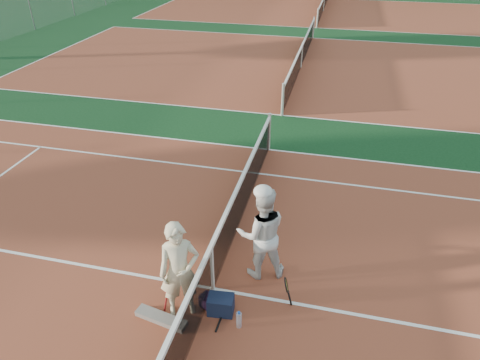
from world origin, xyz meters
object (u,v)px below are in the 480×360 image
object	(u,v)px
player_b	(262,233)
racket_spare	(224,310)
player_a	(180,271)
racket_red	(169,294)
sports_bag_purple	(209,302)
net_main	(212,268)
water_bottle	(239,320)
racket_black_held	(286,292)
sports_bag_navy	(221,305)

from	to	relation	value
player_b	racket_spare	size ratio (longest dim) A/B	3.04
player_a	racket_spare	xyz separation A→B (m)	(0.67, 0.15, -0.87)
racket_red	sports_bag_purple	world-z (taller)	racket_red
net_main	water_bottle	xyz separation A→B (m)	(0.64, -0.69, -0.36)
player_a	racket_black_held	bearing A→B (deg)	-9.06
water_bottle	sports_bag_navy	bearing A→B (deg)	148.48
sports_bag_navy	water_bottle	distance (m)	0.43
net_main	player_a	bearing A→B (deg)	-121.47
racket_red	racket_black_held	xyz separation A→B (m)	(1.88, 0.49, 0.00)
racket_black_held	racket_spare	size ratio (longest dim) A/B	0.98
player_a	racket_black_held	distance (m)	1.82
net_main	player_b	xyz separation A→B (m)	(0.73, 0.62, 0.40)
racket_spare	racket_black_held	bearing A→B (deg)	-68.13
racket_spare	racket_red	bearing A→B (deg)	99.79
racket_red	sports_bag_purple	xyz separation A→B (m)	(0.64, 0.15, -0.18)
player_a	net_main	bearing A→B (deg)	32.16
player_b	racket_red	distance (m)	1.87
player_b	racket_red	size ratio (longest dim) A/B	3.12
player_b	racket_spare	distance (m)	1.44
net_main	sports_bag_purple	size ratio (longest dim) A/B	38.22
player_b	racket_spare	xyz separation A→B (m)	(-0.41, -1.04, -0.90)
water_bottle	player_a	bearing A→B (deg)	173.34
player_b	water_bottle	xyz separation A→B (m)	(-0.09, -1.31, -0.76)
player_b	sports_bag_purple	world-z (taller)	player_b
racket_spare	sports_bag_navy	distance (m)	0.16
sports_bag_purple	water_bottle	bearing A→B (deg)	-25.51
racket_red	sports_bag_navy	size ratio (longest dim) A/B	1.38
net_main	water_bottle	bearing A→B (deg)	-47.06
racket_red	racket_black_held	distance (m)	1.94
racket_black_held	racket_spare	bearing A→B (deg)	9.90
player_a	racket_red	size ratio (longest dim) A/B	3.05
net_main	racket_red	xyz separation A→B (m)	(-0.59, -0.55, -0.22)
sports_bag_purple	water_bottle	distance (m)	0.65
player_a	sports_bag_purple	world-z (taller)	player_a
racket_black_held	player_a	bearing A→B (deg)	6.84
net_main	racket_black_held	distance (m)	1.31
sports_bag_navy	water_bottle	xyz separation A→B (m)	(0.36, -0.22, -0.02)
player_b	sports_bag_navy	world-z (taller)	player_b
player_b	water_bottle	bearing A→B (deg)	66.20
racket_black_held	sports_bag_purple	xyz separation A→B (m)	(-1.24, -0.35, -0.18)
racket_spare	water_bottle	distance (m)	0.44
racket_black_held	sports_bag_purple	distance (m)	1.30
sports_bag_purple	sports_bag_navy	bearing A→B (deg)	-14.52
racket_red	sports_bag_navy	distance (m)	0.88
racket_spare	sports_bag_purple	world-z (taller)	sports_bag_purple
net_main	racket_red	size ratio (longest dim) A/B	18.80
racket_black_held	net_main	bearing A→B (deg)	-13.10
racket_red	sports_bag_navy	xyz separation A→B (m)	(0.86, 0.09, -0.12)
racket_red	racket_spare	bearing A→B (deg)	-51.48
racket_spare	sports_bag_navy	world-z (taller)	sports_bag_navy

